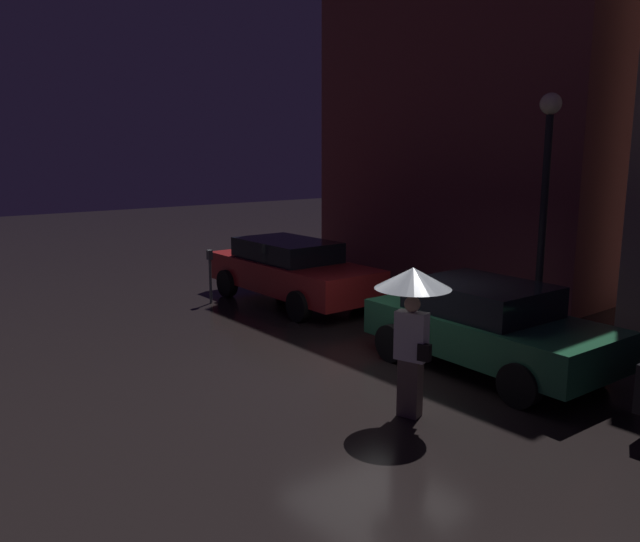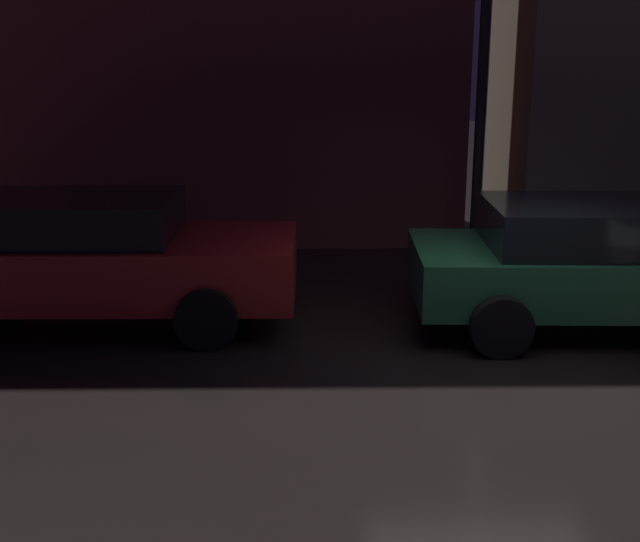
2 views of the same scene
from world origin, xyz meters
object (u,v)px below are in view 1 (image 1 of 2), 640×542
(parked_car_red, at_px, (290,270))
(pedestrian_with_umbrella, at_px, (413,301))
(parked_car_green, at_px, (486,324))
(parking_meter, at_px, (210,270))
(street_lamp_near, at_px, (546,173))

(parked_car_red, distance_m, pedestrian_with_umbrella, 6.70)
(parked_car_green, bearing_deg, parking_meter, -166.92)
(parking_meter, bearing_deg, street_lamp_near, 33.38)
(pedestrian_with_umbrella, height_order, parking_meter, pedestrian_with_umbrella)
(parked_car_green, xyz_separation_m, pedestrian_with_umbrella, (0.53, -2.30, 0.83))
(parked_car_red, relative_size, parked_car_green, 1.18)
(parked_car_green, distance_m, pedestrian_with_umbrella, 2.51)
(parked_car_red, height_order, parking_meter, parked_car_red)
(parked_car_green, bearing_deg, street_lamp_near, 107.85)
(parked_car_red, xyz_separation_m, street_lamp_near, (4.89, 2.39, 2.28))
(parking_meter, height_order, street_lamp_near, street_lamp_near)
(parking_meter, bearing_deg, parked_car_green, 11.03)
(street_lamp_near, bearing_deg, parking_meter, -146.62)
(street_lamp_near, bearing_deg, parked_car_red, -153.92)
(pedestrian_with_umbrella, xyz_separation_m, parking_meter, (-7.20, 1.00, -0.79))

